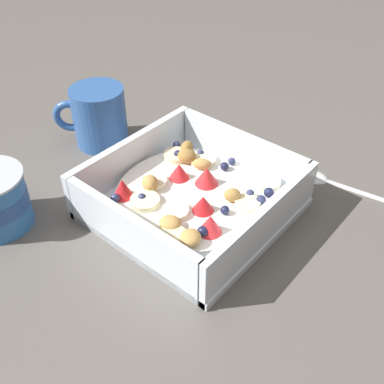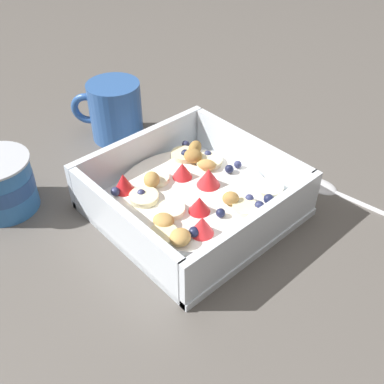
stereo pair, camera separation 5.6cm
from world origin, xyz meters
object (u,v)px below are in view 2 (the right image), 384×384
(yogurt_cup, at_px, (1,184))
(spoon, at_px, (339,192))
(fruit_bowl, at_px, (192,197))
(coffee_mug, at_px, (114,111))

(yogurt_cup, bearing_deg, spoon, -39.06)
(fruit_bowl, xyz_separation_m, spoon, (0.17, -0.11, -0.02))
(spoon, relative_size, coffee_mug, 1.84)
(spoon, relative_size, yogurt_cup, 2.03)
(fruit_bowl, relative_size, spoon, 1.27)
(fruit_bowl, height_order, yogurt_cup, yogurt_cup)
(spoon, bearing_deg, fruit_bowl, 146.72)
(spoon, height_order, coffee_mug, coffee_mug)
(fruit_bowl, xyz_separation_m, coffee_mug, (0.03, 0.21, 0.02))
(coffee_mug, bearing_deg, spoon, -67.07)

